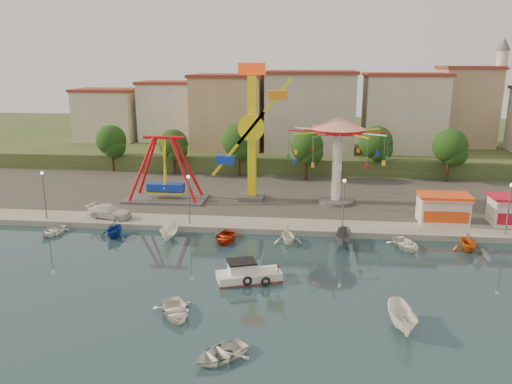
# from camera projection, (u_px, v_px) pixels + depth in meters

# --- Properties ---
(ground) EXTENTS (200.00, 200.00, 0.00)m
(ground) POSITION_uv_depth(u_px,v_px,m) (250.00, 285.00, 39.73)
(ground) COLOR #132936
(ground) RESTS_ON ground
(quay_deck) EXTENTS (200.00, 100.00, 0.60)m
(quay_deck) POSITION_uv_depth(u_px,v_px,m) (288.00, 149.00, 99.22)
(quay_deck) COLOR #9E998E
(quay_deck) RESTS_ON ground
(asphalt_pad) EXTENTS (90.00, 28.00, 0.01)m
(asphalt_pad) POSITION_uv_depth(u_px,v_px,m) (276.00, 186.00, 68.40)
(asphalt_pad) COLOR #4C4944
(asphalt_pad) RESTS_ON quay_deck
(hill_terrace) EXTENTS (200.00, 60.00, 3.00)m
(hill_terrace) POSITION_uv_depth(u_px,v_px,m) (289.00, 139.00, 103.72)
(hill_terrace) COLOR #384C26
(hill_terrace) RESTS_ON ground
(pirate_ship_ride) EXTENTS (10.00, 5.00, 8.00)m
(pirate_ship_ride) POSITION_uv_depth(u_px,v_px,m) (165.00, 170.00, 60.85)
(pirate_ship_ride) COLOR #59595E
(pirate_ship_ride) RESTS_ON quay_deck
(kamikaze_tower) EXTENTS (6.57, 3.10, 16.50)m
(kamikaze_tower) POSITION_uv_depth(u_px,v_px,m) (254.00, 136.00, 60.00)
(kamikaze_tower) COLOR #59595E
(kamikaze_tower) RESTS_ON quay_deck
(wave_swinger) EXTENTS (11.60, 11.60, 10.40)m
(wave_swinger) POSITION_uv_depth(u_px,v_px,m) (338.00, 141.00, 58.74)
(wave_swinger) COLOR #59595E
(wave_swinger) RESTS_ON quay_deck
(booth_left) EXTENTS (5.40, 3.78, 3.08)m
(booth_left) POSITION_uv_depth(u_px,v_px,m) (443.00, 208.00, 53.02)
(booth_left) COLOR white
(booth_left) RESTS_ON quay_deck
(lamp_post_0) EXTENTS (0.14, 0.14, 5.00)m
(lamp_post_0) POSITION_uv_depth(u_px,v_px,m) (44.00, 196.00, 53.98)
(lamp_post_0) COLOR #59595E
(lamp_post_0) RESTS_ON quay_deck
(lamp_post_1) EXTENTS (0.14, 0.14, 5.00)m
(lamp_post_1) POSITION_uv_depth(u_px,v_px,m) (189.00, 201.00, 52.28)
(lamp_post_1) COLOR #59595E
(lamp_post_1) RESTS_ON quay_deck
(lamp_post_2) EXTENTS (0.14, 0.14, 5.00)m
(lamp_post_2) POSITION_uv_depth(u_px,v_px,m) (343.00, 206.00, 50.58)
(lamp_post_2) COLOR #59595E
(lamp_post_2) RESTS_ON quay_deck
(lamp_post_3) EXTENTS (0.14, 0.14, 5.00)m
(lamp_post_3) POSITION_uv_depth(u_px,v_px,m) (508.00, 211.00, 48.87)
(lamp_post_3) COLOR #59595E
(lamp_post_3) RESTS_ON quay_deck
(tree_0) EXTENTS (4.60, 4.60, 7.19)m
(tree_0) POSITION_uv_depth(u_px,v_px,m) (111.00, 140.00, 76.62)
(tree_0) COLOR #382314
(tree_0) RESTS_ON quay_deck
(tree_1) EXTENTS (4.35, 4.35, 6.80)m
(tree_1) POSITION_uv_depth(u_px,v_px,m) (173.00, 144.00, 74.92)
(tree_1) COLOR #382314
(tree_1) RESTS_ON quay_deck
(tree_2) EXTENTS (5.02, 5.02, 7.85)m
(tree_2) POSITION_uv_depth(u_px,v_px,m) (239.00, 141.00, 73.26)
(tree_2) COLOR #382314
(tree_2) RESTS_ON quay_deck
(tree_3) EXTENTS (4.68, 4.68, 7.32)m
(tree_3) POSITION_uv_depth(u_px,v_px,m) (307.00, 146.00, 70.90)
(tree_3) COLOR #382314
(tree_3) RESTS_ON quay_deck
(tree_4) EXTENTS (4.86, 4.86, 7.60)m
(tree_4) POSITION_uv_depth(u_px,v_px,m) (376.00, 143.00, 72.66)
(tree_4) COLOR #382314
(tree_4) RESTS_ON quay_deck
(tree_5) EXTENTS (4.83, 4.83, 7.54)m
(tree_5) POSITION_uv_depth(u_px,v_px,m) (450.00, 146.00, 69.86)
(tree_5) COLOR #382314
(tree_5) RESTS_ON quay_deck
(building_0) EXTENTS (9.26, 9.53, 11.87)m
(building_0) POSITION_uv_depth(u_px,v_px,m) (89.00, 111.00, 85.25)
(building_0) COLOR beige
(building_0) RESTS_ON hill_terrace
(building_1) EXTENTS (12.33, 9.01, 8.63)m
(building_1) POSITION_uv_depth(u_px,v_px,m) (167.00, 118.00, 89.49)
(building_1) COLOR silver
(building_1) RESTS_ON hill_terrace
(building_2) EXTENTS (11.95, 9.28, 11.23)m
(building_2) POSITION_uv_depth(u_px,v_px,m) (239.00, 111.00, 88.32)
(building_2) COLOR tan
(building_2) RESTS_ON hill_terrace
(building_3) EXTENTS (12.59, 10.50, 9.20)m
(building_3) POSITION_uv_depth(u_px,v_px,m) (318.00, 120.00, 84.08)
(building_3) COLOR beige
(building_3) RESTS_ON hill_terrace
(building_4) EXTENTS (10.75, 9.23, 9.24)m
(building_4) POSITION_uv_depth(u_px,v_px,m) (396.00, 119.00, 85.91)
(building_4) COLOR beige
(building_4) RESTS_ON hill_terrace
(building_5) EXTENTS (12.77, 10.96, 11.21)m
(building_5) POSITION_uv_depth(u_px,v_px,m) (481.00, 115.00, 82.44)
(building_5) COLOR tan
(building_5) RESTS_ON hill_terrace
(minaret) EXTENTS (2.80, 2.80, 18.00)m
(minaret) POSITION_uv_depth(u_px,v_px,m) (499.00, 90.00, 84.57)
(minaret) COLOR silver
(minaret) RESTS_ON hill_terrace
(cabin_motorboat) EXTENTS (5.53, 3.58, 1.82)m
(cabin_motorboat) POSITION_uv_depth(u_px,v_px,m) (247.00, 275.00, 40.48)
(cabin_motorboat) COLOR white
(cabin_motorboat) RESTS_ON ground
(rowboat_a) EXTENTS (4.22, 4.75, 0.81)m
(rowboat_a) POSITION_uv_depth(u_px,v_px,m) (175.00, 310.00, 34.95)
(rowboat_a) COLOR white
(rowboat_a) RESTS_ON ground
(rowboat_b) EXTENTS (4.42, 4.41, 0.75)m
(rowboat_b) POSITION_uv_depth(u_px,v_px,m) (220.00, 353.00, 29.89)
(rowboat_b) COLOR white
(rowboat_b) RESTS_ON ground
(skiff) EXTENTS (1.91, 4.25, 1.60)m
(skiff) POSITION_uv_depth(u_px,v_px,m) (402.00, 318.00, 33.08)
(skiff) COLOR white
(skiff) RESTS_ON ground
(van) EXTENTS (5.29, 3.02, 1.44)m
(van) POSITION_uv_depth(u_px,v_px,m) (110.00, 211.00, 54.67)
(van) COLOR silver
(van) RESTS_ON quay_deck
(moored_boat_0) EXTENTS (2.90, 3.78, 0.73)m
(moored_boat_0) POSITION_uv_depth(u_px,v_px,m) (52.00, 231.00, 51.36)
(moored_boat_0) COLOR silver
(moored_boat_0) RESTS_ON ground
(moored_boat_1) EXTENTS (2.88, 3.31, 1.71)m
(moored_boat_1) POSITION_uv_depth(u_px,v_px,m) (114.00, 229.00, 50.53)
(moored_boat_1) COLOR #11389D
(moored_boat_1) RESTS_ON ground
(moored_boat_2) EXTENTS (1.62, 3.98, 1.52)m
(moored_boat_2) POSITION_uv_depth(u_px,v_px,m) (169.00, 232.00, 49.94)
(moored_boat_2) COLOR white
(moored_boat_2) RESTS_ON ground
(moored_boat_3) EXTENTS (3.10, 4.11, 0.80)m
(moored_boat_3) POSITION_uv_depth(u_px,v_px,m) (225.00, 237.00, 49.43)
(moored_boat_3) COLOR #AF2A0E
(moored_boat_3) RESTS_ON ground
(moored_boat_4) EXTENTS (3.22, 3.56, 1.64)m
(moored_boat_4) POSITION_uv_depth(u_px,v_px,m) (288.00, 235.00, 48.66)
(moored_boat_4) COLOR white
(moored_boat_4) RESTS_ON ground
(moored_boat_5) EXTENTS (1.91, 4.07, 1.52)m
(moored_boat_5) POSITION_uv_depth(u_px,v_px,m) (344.00, 238.00, 48.11)
(moored_boat_5) COLOR slate
(moored_boat_5) RESTS_ON ground
(moored_boat_6) EXTENTS (3.81, 4.53, 0.80)m
(moored_boat_6) POSITION_uv_depth(u_px,v_px,m) (406.00, 244.00, 47.57)
(moored_boat_6) COLOR white
(moored_boat_6) RESTS_ON ground
(moored_boat_7) EXTENTS (2.89, 3.31, 1.68)m
(moored_boat_7) POSITION_uv_depth(u_px,v_px,m) (468.00, 242.00, 46.86)
(moored_boat_7) COLOR #CF5512
(moored_boat_7) RESTS_ON ground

